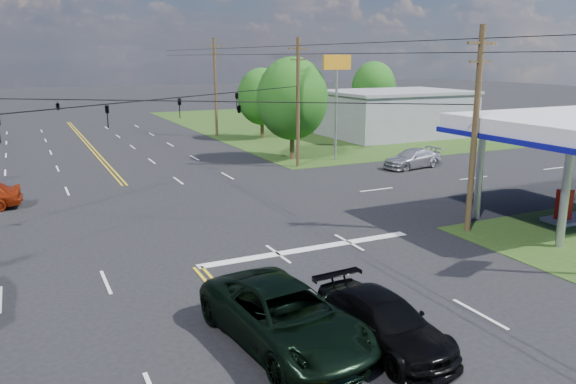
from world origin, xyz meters
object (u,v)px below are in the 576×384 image
tree_far_r (374,87)px  pickup_dkgreen (285,316)px  tree_right_b (262,97)px  retail_ne (395,115)px  pole_ne (298,101)px  pole_se (475,129)px  suv_black (383,322)px  tree_right_a (292,99)px  pole_right_far (215,86)px

tree_far_r → pickup_dkgreen: size_ratio=1.21×
tree_right_b → retail_ne: bearing=-16.5°
pole_ne → pickup_dkgreen: (-12.50, -23.99, -4.04)m
retail_ne → pole_se: bearing=-120.4°
pole_se → suv_black: size_ratio=1.88×
tree_right_a → pole_ne: bearing=-108.4°
retail_ne → pickup_dkgreen: size_ratio=2.22×
tree_far_r → tree_right_b: bearing=-161.1°
tree_right_a → tree_right_b: 12.27m
tree_right_a → suv_black: (-11.00, -28.28, -4.13)m
retail_ne → pole_ne: bearing=-147.1°
pole_ne → tree_far_r: 29.70m
pole_ne → suv_black: (-10.00, -25.28, -4.18)m
retail_ne → suv_black: retail_ne is taller
retail_ne → pole_right_far: (-17.00, 8.00, 2.97)m
tree_far_r → tree_right_a: bearing=-138.0°
pickup_dkgreen → suv_black: 2.82m
pole_right_far → tree_far_r: size_ratio=1.31×
retail_ne → tree_right_a: 18.09m
pole_right_far → pole_se: bearing=-90.0°
suv_black → pickup_dkgreen: bearing=149.2°
tree_right_b → tree_far_r: (17.50, 6.00, 0.33)m
pole_se → pickup_dkgreen: pole_se is taller
pole_se → pole_right_far: (0.00, 37.00, 0.25)m
suv_black → tree_far_r: bearing=52.7°
pole_se → pickup_dkgreen: (-12.50, -5.99, -4.04)m
pole_se → suv_black: (-10.00, -7.28, -4.18)m
retail_ne → suv_black: 45.24m
retail_ne → pickup_dkgreen: (-29.50, -34.99, -1.32)m
pole_se → tree_right_a: pole_se is taller
suv_black → pole_ne: bearing=64.9°
pole_ne → tree_right_b: (3.50, 15.00, -0.70)m
pole_ne → tree_right_a: bearing=71.6°
pole_ne → tree_right_b: bearing=76.9°
tree_right_b → pole_right_far: bearing=131.2°
tree_right_b → tree_right_a: bearing=-101.8°
tree_right_a → pickup_dkgreen: 30.44m
retail_ne → tree_right_b: 14.22m
pole_se → suv_black: bearing=-144.0°
pole_right_far → tree_far_r: 21.10m
pole_right_far → tree_right_b: (3.50, -4.00, -0.95)m
pickup_dkgreen → suv_black: bearing=-33.7°
pickup_dkgreen → suv_black: size_ratio=1.25×
tree_right_b → pickup_dkgreen: tree_right_b is taller
pole_se → tree_right_b: bearing=83.9°
pole_se → pole_ne: (0.00, 18.00, 0.00)m
pickup_dkgreen → pole_ne: bearing=56.1°
tree_right_a → suv_black: bearing=-111.3°
retail_ne → pole_se: (-17.00, -29.00, 2.72)m
retail_ne → suv_black: (-27.00, -36.28, -1.47)m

